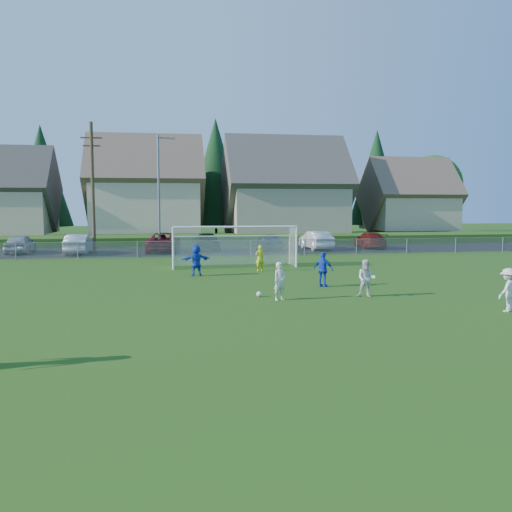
% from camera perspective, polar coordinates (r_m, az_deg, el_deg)
% --- Properties ---
extents(ground, '(160.00, 160.00, 0.00)m').
position_cam_1_polar(ground, '(17.34, 4.48, -7.13)').
color(ground, '#193D0C').
rests_on(ground, ground).
extents(asphalt_lot, '(60.00, 60.00, 0.00)m').
position_cam_1_polar(asphalt_lot, '(44.26, -4.25, 0.60)').
color(asphalt_lot, black).
rests_on(asphalt_lot, ground).
extents(grass_embankment, '(70.00, 6.00, 0.80)m').
position_cam_1_polar(grass_embankment, '(51.68, -5.04, 1.74)').
color(grass_embankment, '#1E420F').
rests_on(grass_embankment, ground).
extents(soccer_ball, '(0.22, 0.22, 0.22)m').
position_cam_1_polar(soccer_ball, '(22.19, 0.33, -4.03)').
color(soccer_ball, white).
rests_on(soccer_ball, ground).
extents(player_white_a, '(0.65, 0.56, 1.51)m').
position_cam_1_polar(player_white_a, '(21.38, 2.52, -2.66)').
color(player_white_a, silver).
rests_on(player_white_a, ground).
extents(player_white_b, '(0.93, 0.85, 1.54)m').
position_cam_1_polar(player_white_b, '(22.49, 11.53, -2.32)').
color(player_white_b, silver).
rests_on(player_white_b, ground).
extents(player_white_c, '(1.15, 0.97, 1.54)m').
position_cam_1_polar(player_white_c, '(21.04, 25.00, -3.25)').
color(player_white_c, silver).
rests_on(player_white_c, ground).
extents(player_blue_a, '(0.98, 0.89, 1.60)m').
position_cam_1_polar(player_blue_a, '(24.96, 7.09, -1.40)').
color(player_blue_a, blue).
rests_on(player_blue_a, ground).
extents(player_blue_b, '(1.59, 0.74, 1.65)m').
position_cam_1_polar(player_blue_b, '(28.67, -6.31, -0.45)').
color(player_blue_b, blue).
rests_on(player_blue_b, ground).
extents(goalkeeper, '(0.61, 0.49, 1.47)m').
position_cam_1_polar(goalkeeper, '(30.52, 0.41, -0.23)').
color(goalkeeper, yellow).
rests_on(goalkeeper, ground).
extents(car_a, '(1.83, 4.34, 1.47)m').
position_cam_1_polar(car_a, '(45.20, -23.57, 1.18)').
color(car_a, '#9A9EA1').
rests_on(car_a, ground).
extents(car_b, '(1.63, 4.52, 1.48)m').
position_cam_1_polar(car_b, '(43.28, -18.15, 1.20)').
color(car_b, silver).
rests_on(car_b, ground).
extents(car_c, '(2.85, 5.65, 1.53)m').
position_cam_1_polar(car_c, '(43.46, -9.71, 1.45)').
color(car_c, '#610B15').
rests_on(car_c, ground).
extents(car_d, '(1.98, 4.83, 1.40)m').
position_cam_1_polar(car_d, '(44.19, -5.26, 1.48)').
color(car_d, black).
rests_on(car_d, ground).
extents(car_e, '(1.72, 4.13, 1.40)m').
position_cam_1_polar(car_e, '(44.44, 1.47, 1.53)').
color(car_e, '#131A42').
rests_on(car_e, ground).
extents(car_f, '(1.88, 4.71, 1.52)m').
position_cam_1_polar(car_f, '(45.31, 6.33, 1.65)').
color(car_f, silver).
rests_on(car_f, ground).
extents(car_g, '(2.27, 4.80, 1.35)m').
position_cam_1_polar(car_g, '(47.48, 11.89, 1.64)').
color(car_g, maroon).
rests_on(car_g, ground).
extents(soccer_goal, '(7.42, 1.90, 2.50)m').
position_cam_1_polar(soccer_goal, '(32.78, -2.37, 1.73)').
color(soccer_goal, white).
rests_on(soccer_goal, ground).
extents(chainlink_fence, '(52.06, 0.06, 1.20)m').
position_cam_1_polar(chainlink_fence, '(38.75, -3.48, 0.82)').
color(chainlink_fence, gray).
rests_on(chainlink_fence, ground).
extents(streetlight, '(1.38, 0.18, 9.00)m').
position_cam_1_polar(streetlight, '(42.41, -10.13, 6.85)').
color(streetlight, slate).
rests_on(streetlight, ground).
extents(utility_pole, '(1.60, 0.26, 10.00)m').
position_cam_1_polar(utility_pole, '(43.75, -16.81, 7.06)').
color(utility_pole, '#473321').
rests_on(utility_pole, ground).
extents(houses_row, '(53.90, 11.45, 13.27)m').
position_cam_1_polar(houses_row, '(59.28, -3.76, 8.93)').
color(houses_row, tan).
rests_on(houses_row, ground).
extents(tree_row, '(65.98, 12.36, 13.80)m').
position_cam_1_polar(tree_row, '(65.41, -5.15, 8.23)').
color(tree_row, '#382616').
rests_on(tree_row, ground).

